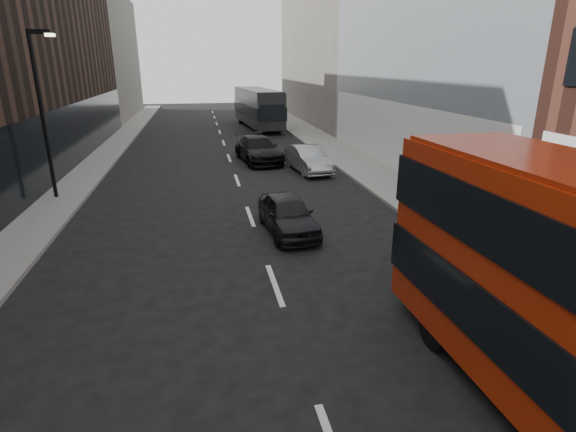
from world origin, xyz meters
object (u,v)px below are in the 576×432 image
car_b (308,159)px  car_c (258,149)px  street_lamp (43,105)px  grey_bus (258,107)px  car_a (288,214)px

car_b → car_c: (-2.41, 3.31, 0.05)m
street_lamp → car_b: size_ratio=1.59×
grey_bus → car_c: size_ratio=2.11×
car_a → car_b: size_ratio=0.92×
grey_bus → car_c: 15.82m
car_b → street_lamp: bearing=-171.6°
street_lamp → car_b: 13.25m
grey_bus → car_c: (-2.07, -15.65, -1.14)m
grey_bus → car_b: size_ratio=2.56×
car_a → car_c: bearing=83.2°
grey_bus → car_a: 28.39m
street_lamp → car_a: bearing=-32.6°
grey_bus → car_a: grey_bus is taller
car_b → grey_bus: bearing=84.6°
car_b → car_c: car_c is taller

